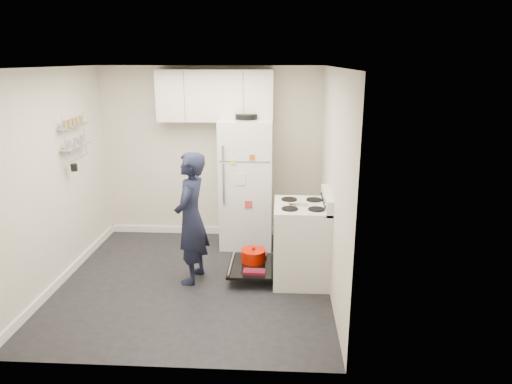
# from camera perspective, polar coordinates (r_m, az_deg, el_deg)

# --- Properties ---
(room) EXTENTS (3.21, 3.21, 2.51)m
(room) POSITION_cam_1_polar(r_m,az_deg,el_deg) (5.26, -8.38, 0.94)
(room) COLOR black
(room) RESTS_ON ground
(electric_range) EXTENTS (0.66, 0.76, 1.10)m
(electric_range) POSITION_cam_1_polar(r_m,az_deg,el_deg) (5.52, 5.55, -6.35)
(electric_range) COLOR silver
(electric_range) RESTS_ON ground
(open_oven_door) EXTENTS (0.55, 0.70, 0.23)m
(open_oven_door) POSITION_cam_1_polar(r_m,az_deg,el_deg) (5.68, -0.46, -8.61)
(open_oven_door) COLOR black
(open_oven_door) RESTS_ON ground
(refrigerator) EXTENTS (0.72, 0.74, 1.87)m
(refrigerator) POSITION_cam_1_polar(r_m,az_deg,el_deg) (6.43, -1.18, 1.16)
(refrigerator) COLOR white
(refrigerator) RESTS_ON ground
(upper_cabinets) EXTENTS (1.60, 0.33, 0.70)m
(upper_cabinets) POSITION_cam_1_polar(r_m,az_deg,el_deg) (6.45, -5.10, 11.92)
(upper_cabinets) COLOR silver
(upper_cabinets) RESTS_ON room
(wall_shelf_rack) EXTENTS (0.14, 0.60, 0.61)m
(wall_shelf_rack) POSITION_cam_1_polar(r_m,az_deg,el_deg) (6.06, -21.73, 6.51)
(wall_shelf_rack) COLOR #B2B2B7
(wall_shelf_rack) RESTS_ON room
(person) EXTENTS (0.46, 0.62, 1.58)m
(person) POSITION_cam_1_polar(r_m,az_deg,el_deg) (5.41, -8.13, -3.27)
(person) COLOR black
(person) RESTS_ON ground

